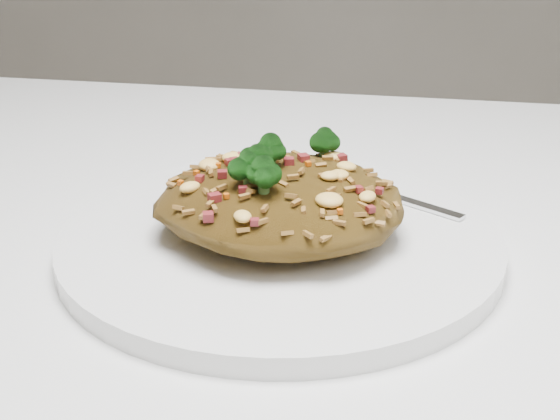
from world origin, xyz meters
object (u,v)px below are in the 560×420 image
object	(u,v)px
dining_table	(336,375)
plate	(280,240)
fork	(374,191)
fried_rice	(280,191)

from	to	relation	value
dining_table	plate	distance (m)	0.11
plate	fork	world-z (taller)	fork
plate	fork	distance (m)	0.09
fork	dining_table	bearing A→B (deg)	-69.53
dining_table	fried_rice	distance (m)	0.14
dining_table	fork	world-z (taller)	fork
plate	fork	bearing A→B (deg)	53.36
plate	dining_table	bearing A→B (deg)	-9.28
dining_table	fried_rice	size ratio (longest dim) A/B	7.46
plate	fork	size ratio (longest dim) A/B	1.98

